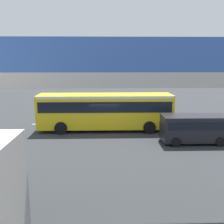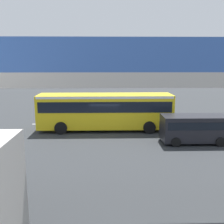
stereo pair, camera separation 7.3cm
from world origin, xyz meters
The scene contains 9 objects.
ground centered at (0.00, 0.00, 0.00)m, with size 80.00×80.00×0.00m, color #2D3033.
city_bus centered at (-0.03, -0.21, 1.88)m, with size 11.54×2.85×3.15m.
parked_van centered at (-6.61, 3.60, 1.18)m, with size 4.80×2.17×2.05m.
traffic_sign centered at (-0.23, -3.25, 1.89)m, with size 0.08×0.60×2.80m.
lane_dash_leftmost centered at (-6.00, -2.51, 0.00)m, with size 2.00×0.20×0.01m, color silver.
lane_dash_left centered at (-2.00, -2.51, 0.00)m, with size 2.00×0.20×0.01m, color silver.
lane_dash_centre centered at (2.00, -2.51, 0.00)m, with size 2.00×0.20×0.01m, color silver.
lane_dash_right centered at (6.00, -2.51, 0.00)m, with size 2.00×0.20×0.01m, color silver.
pedestrian_overpass centered at (0.00, 12.46, 4.96)m, with size 26.91×2.60×6.72m.
Camera 2 is at (-0.06, 22.14, 5.98)m, focal length 41.95 mm.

